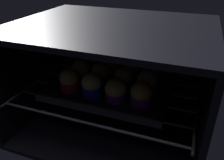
% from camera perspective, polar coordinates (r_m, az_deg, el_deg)
% --- Properties ---
extents(oven_cavity, '(0.59, 0.47, 0.37)m').
position_cam_1_polar(oven_cavity, '(0.79, 1.07, 1.22)').
color(oven_cavity, black).
rests_on(oven_cavity, ground).
extents(oven_rack, '(0.55, 0.42, 0.01)m').
position_cam_1_polar(oven_rack, '(0.77, -0.02, -2.35)').
color(oven_rack, '#42424C').
rests_on(oven_rack, oven_cavity).
extents(baking_tray, '(0.38, 0.30, 0.02)m').
position_cam_1_polar(baking_tray, '(0.77, 0.00, -1.63)').
color(baking_tray, black).
rests_on(baking_tray, oven_rack).
extents(muffin_row0_col0, '(0.06, 0.06, 0.07)m').
position_cam_1_polar(muffin_row0_col0, '(0.73, -10.47, -0.10)').
color(muffin_row0_col0, red).
rests_on(muffin_row0_col0, baking_tray).
extents(muffin_row0_col1, '(0.06, 0.06, 0.07)m').
position_cam_1_polar(muffin_row0_col1, '(0.70, -5.06, -1.28)').
color(muffin_row0_col1, '#1928B7').
rests_on(muffin_row0_col1, baking_tray).
extents(muffin_row0_col2, '(0.06, 0.06, 0.07)m').
position_cam_1_polar(muffin_row0_col2, '(0.67, 0.82, -2.66)').
color(muffin_row0_col2, '#7A238C').
rests_on(muffin_row0_col2, baking_tray).
extents(muffin_row0_col3, '(0.06, 0.06, 0.07)m').
position_cam_1_polar(muffin_row0_col3, '(0.66, 7.19, -3.53)').
color(muffin_row0_col3, '#7A238C').
rests_on(muffin_row0_col3, baking_tray).
extents(muffin_row1_col0, '(0.06, 0.06, 0.07)m').
position_cam_1_polar(muffin_row1_col0, '(0.79, -7.71, 2.32)').
color(muffin_row1_col0, '#1928B7').
rests_on(muffin_row1_col0, baking_tray).
extents(muffin_row1_col1, '(0.06, 0.06, 0.08)m').
position_cam_1_polar(muffin_row1_col1, '(0.76, -2.82, 1.62)').
color(muffin_row1_col1, '#1928B7').
rests_on(muffin_row1_col1, baking_tray).
extents(muffin_row1_col2, '(0.06, 0.06, 0.07)m').
position_cam_1_polar(muffin_row1_col2, '(0.74, 2.82, 0.49)').
color(muffin_row1_col2, '#1928B7').
rests_on(muffin_row1_col2, baking_tray).
extents(muffin_row1_col3, '(0.06, 0.06, 0.07)m').
position_cam_1_polar(muffin_row1_col3, '(0.72, 8.49, -0.51)').
color(muffin_row1_col3, '#0C8C84').
rests_on(muffin_row1_col3, baking_tray).
extents(muffin_row2_col0, '(0.06, 0.06, 0.07)m').
position_cam_1_polar(muffin_row2_col0, '(0.86, -5.65, 4.38)').
color(muffin_row2_col0, '#7A238C').
rests_on(muffin_row2_col0, baking_tray).
extents(muffin_row2_col1, '(0.06, 0.06, 0.07)m').
position_cam_1_polar(muffin_row2_col1, '(0.82, -0.42, 3.43)').
color(muffin_row2_col1, silver).
rests_on(muffin_row2_col1, baking_tray).
extents(muffin_row2_col2, '(0.06, 0.06, 0.07)m').
position_cam_1_polar(muffin_row2_col2, '(0.81, 4.61, 2.73)').
color(muffin_row2_col2, '#1928B7').
rests_on(muffin_row2_col2, baking_tray).
extents(muffin_row2_col3, '(0.06, 0.06, 0.07)m').
position_cam_1_polar(muffin_row2_col3, '(0.79, 9.79, 1.86)').
color(muffin_row2_col3, '#0C8C84').
rests_on(muffin_row2_col3, baking_tray).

